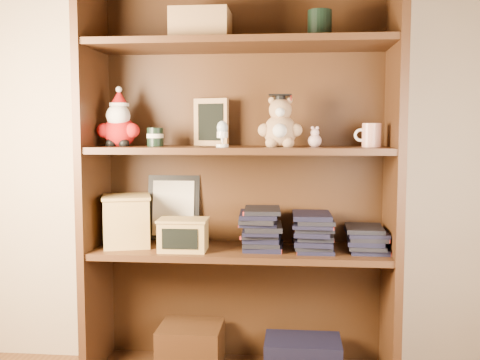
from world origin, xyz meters
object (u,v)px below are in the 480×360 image
at_px(bookcase, 241,189).
at_px(teacher_mug, 371,135).
at_px(treats_box, 127,220).
at_px(grad_teddy_bear, 280,126).

xyz_separation_m(bookcase, teacher_mug, (0.50, -0.05, 0.22)).
distance_m(bookcase, treats_box, 0.47).
height_order(teacher_mug, treats_box, teacher_mug).
xyz_separation_m(bookcase, grad_teddy_bear, (0.16, -0.06, 0.25)).
bearing_deg(bookcase, treats_box, -173.53).
bearing_deg(treats_box, bookcase, 6.47).
bearing_deg(bookcase, grad_teddy_bear, -19.84).
distance_m(teacher_mug, treats_box, 1.01).
distance_m(bookcase, teacher_mug, 0.55).
relative_size(grad_teddy_bear, treats_box, 0.88).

